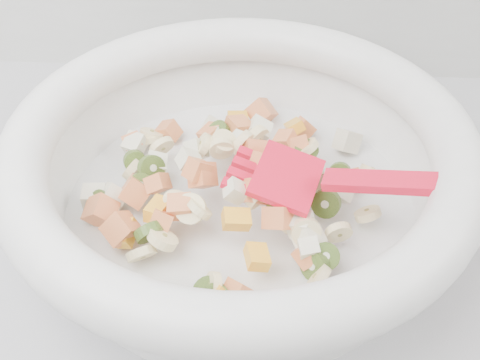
{
  "coord_description": "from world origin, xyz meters",
  "views": [
    {
      "loc": [
        0.07,
        1.05,
        1.32
      ],
      "look_at": [
        0.04,
        1.46,
        0.95
      ],
      "focal_mm": 45.0,
      "sensor_mm": 36.0,
      "label": 1
    }
  ],
  "objects": [
    {
      "name": "mixing_bowl",
      "position": [
        0.04,
        1.46,
        0.96
      ],
      "size": [
        0.49,
        0.42,
        0.13
      ],
      "color": "white",
      "rests_on": "counter"
    }
  ]
}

